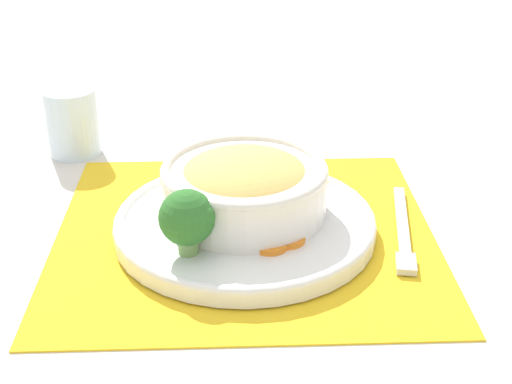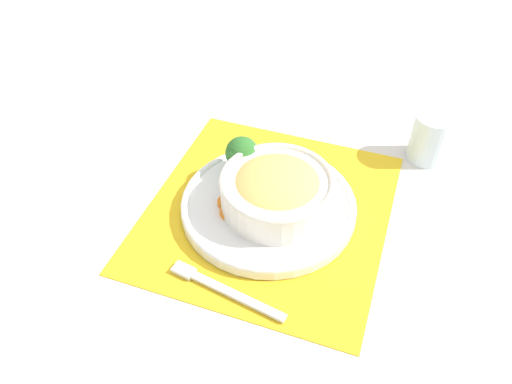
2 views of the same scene
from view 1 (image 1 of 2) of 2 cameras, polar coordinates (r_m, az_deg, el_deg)
ground_plane at (r=0.78m, az=-0.89°, el=-3.40°), size 4.00×4.00×0.00m
placemat at (r=0.78m, az=-0.89°, el=-3.28°), size 0.41×0.38×0.00m
plate at (r=0.77m, az=-0.90°, el=-2.43°), size 0.28×0.28×0.02m
bowl at (r=0.77m, az=-1.11°, el=0.58°), size 0.18×0.18×0.07m
broccoli_floret at (r=0.70m, az=-5.51°, el=-2.10°), size 0.06×0.06×0.07m
carrot_slice_near at (r=0.72m, az=1.11°, el=-4.19°), size 0.04×0.04×0.01m
carrot_slice_middle at (r=0.73m, az=2.49°, el=-3.70°), size 0.04×0.04×0.01m
water_glass at (r=0.99m, az=-14.45°, el=5.18°), size 0.07×0.07×0.09m
fork at (r=0.78m, az=11.69°, el=-3.42°), size 0.04×0.18×0.01m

